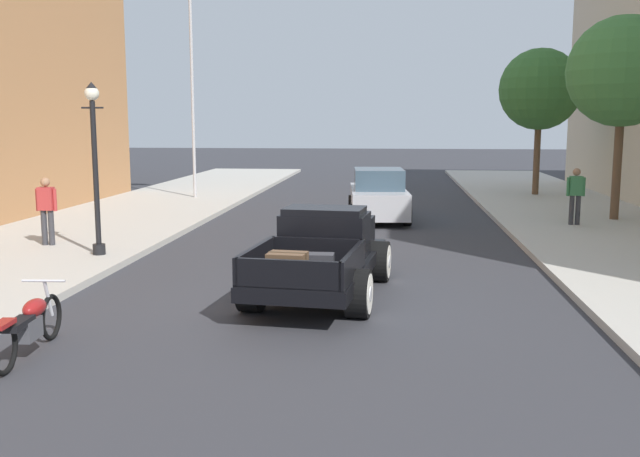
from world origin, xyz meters
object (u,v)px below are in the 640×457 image
Objects in this scene: hotrod_truck_black at (324,252)px; pedestrian_sidewalk_right at (576,193)px; motorcycle_parked at (29,324)px; street_tree_second at (623,72)px; car_background_silver at (378,196)px; pedestrian_sidewalk_left at (47,207)px; flagpole at (197,53)px; street_tree_third at (540,90)px; street_lamp_near at (95,156)px.

hotrod_truck_black is 10.59m from pedestrian_sidewalk_right.
street_tree_second is (11.67, 13.69, 4.17)m from motorcycle_parked.
car_background_silver reaches higher than motorcycle_parked.
motorcycle_parked is at bearing -64.92° from pedestrian_sidewalk_left.
flagpole reaches higher than pedestrian_sidewalk_left.
pedestrian_sidewalk_left is 0.18× the size of flagpole.
hotrod_truck_black is 0.85× the size of street_tree_third.
pedestrian_sidewalk_left is 2.42m from street_lamp_near.
pedestrian_sidewalk_right is at bearing -138.53° from street_tree_second.
street_lamp_near is (-1.76, 6.42, 1.94)m from motorcycle_parked.
motorcycle_parked is 0.48× the size of car_background_silver.
pedestrian_sidewalk_right is at bearing 19.58° from pedestrian_sidewalk_left.
street_tree_third reaches higher than pedestrian_sidewalk_left.
street_tree_third is (6.33, 7.26, 3.64)m from car_background_silver.
motorcycle_parked is 0.23× the size of flagpole.
flagpole is at bearing 98.45° from motorcycle_parked.
motorcycle_parked is 14.55m from car_background_silver.
hotrod_truck_black reaches higher than motorcycle_parked.
street_tree_third reaches higher than hotrod_truck_black.
street_tree_third reaches higher than car_background_silver.
street_tree_third reaches higher than motorcycle_parked.
pedestrian_sidewalk_right is 9.41m from street_tree_third.
pedestrian_sidewalk_left reaches higher than hotrod_truck_black.
street_lamp_near is at bearing 105.36° from motorcycle_parked.
pedestrian_sidewalk_left is 16.77m from street_tree_second.
pedestrian_sidewalk_right reaches higher than hotrod_truck_black.
hotrod_truck_black is at bearing -128.18° from pedestrian_sidewalk_right.
motorcycle_parked is 15.99m from pedestrian_sidewalk_right.
street_tree_second is 1.04× the size of street_tree_third.
car_background_silver is 10.16m from pedestrian_sidewalk_left.
street_tree_third reaches higher than pedestrian_sidewalk_right.
street_lamp_near is at bearing -151.60° from street_tree_second.
motorcycle_parked is 24.02m from street_tree_third.
hotrod_truck_black is 16.73m from flagpole.
motorcycle_parked is 0.36× the size of street_tree_third.
pedestrian_sidewalk_left is at bearing -160.42° from pedestrian_sidewalk_right.
flagpole is at bearing 146.25° from car_background_silver.
street_tree_second is 7.50m from street_tree_third.
street_tree_third is (7.12, 17.10, 3.66)m from hotrod_truck_black.
pedestrian_sidewalk_right is at bearing 50.57° from motorcycle_parked.
flagpole is (-2.77, 18.65, 5.33)m from motorcycle_parked.
street_lamp_near reaches higher than pedestrian_sidewalk_right.
motorcycle_parked is (-3.60, -4.02, -0.31)m from hotrod_truck_black.
pedestrian_sidewalk_left is at bearing -136.21° from street_tree_third.
pedestrian_sidewalk_right is 13.36m from street_lamp_near.
street_tree_third is at bearing 43.79° from pedestrian_sidewalk_left.
flagpole is at bearing 86.24° from pedestrian_sidewalk_left.
street_tree_second is (14.44, -4.96, -1.16)m from flagpole.
pedestrian_sidewalk_left is 19.99m from street_tree_third.
street_tree_third is (13.50, 2.47, -1.36)m from flagpole.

